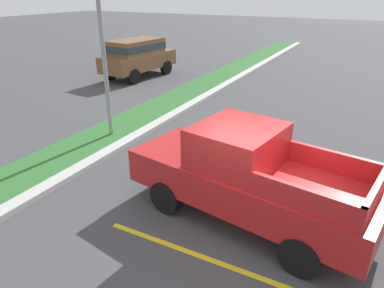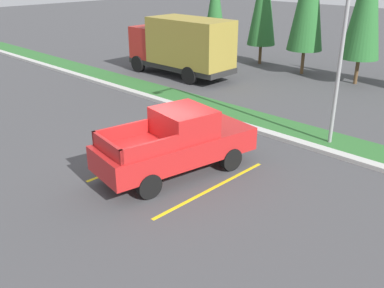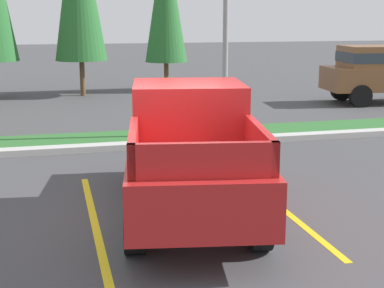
% 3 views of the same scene
% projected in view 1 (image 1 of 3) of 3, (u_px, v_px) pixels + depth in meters
% --- Properties ---
extents(ground_plane, '(120.00, 120.00, 0.00)m').
position_uv_depth(ground_plane, '(245.00, 233.00, 7.22)').
color(ground_plane, '#424244').
extents(parking_line_near, '(0.12, 4.80, 0.01)m').
position_uv_depth(parking_line_near, '(217.00, 262.00, 6.46)').
color(parking_line_near, yellow).
rests_on(parking_line_near, ground).
extents(parking_line_far, '(0.12, 4.80, 0.01)m').
position_uv_depth(parking_line_far, '(266.00, 186.00, 8.97)').
color(parking_line_far, yellow).
rests_on(parking_line_far, ground).
extents(curb_strip, '(56.00, 0.40, 0.15)m').
position_uv_depth(curb_strip, '(68.00, 175.00, 9.32)').
color(curb_strip, '#B2B2AD').
rests_on(curb_strip, ground).
extents(grass_median, '(56.00, 1.80, 0.06)m').
position_uv_depth(grass_median, '(39.00, 168.00, 9.81)').
color(grass_median, '#2D662D').
rests_on(grass_median, ground).
extents(pickup_truck_main, '(2.75, 5.47, 2.10)m').
position_uv_depth(pickup_truck_main, '(246.00, 176.00, 7.32)').
color(pickup_truck_main, black).
rests_on(pickup_truck_main, ground).
extents(suv_distant, '(4.76, 2.32, 2.10)m').
position_uv_depth(suv_distant, '(138.00, 55.00, 19.48)').
color(suv_distant, black).
rests_on(suv_distant, ground).
extents(street_light, '(0.24, 1.49, 7.48)m').
position_uv_depth(street_light, '(102.00, 1.00, 10.26)').
color(street_light, gray).
rests_on(street_light, ground).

